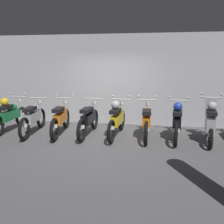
% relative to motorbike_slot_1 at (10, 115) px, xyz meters
% --- Properties ---
extents(ground_plane, '(80.00, 80.00, 0.00)m').
position_rel_motorbike_slot_1_xyz_m(ground_plane, '(2.97, -0.47, -0.53)').
color(ground_plane, '#4C4C4F').
extents(back_wall, '(16.00, 0.30, 3.05)m').
position_rel_motorbike_slot_1_xyz_m(back_wall, '(2.97, 1.52, 1.00)').
color(back_wall, '#ADADB2').
rests_on(back_wall, ground).
extents(motorbike_slot_1, '(0.59, 1.95, 1.15)m').
position_rel_motorbike_slot_1_xyz_m(motorbike_slot_1, '(0.00, 0.00, 0.00)').
color(motorbike_slot_1, black).
rests_on(motorbike_slot_1, ground).
extents(motorbike_slot_2, '(0.56, 1.95, 1.03)m').
position_rel_motorbike_slot_1_xyz_m(motorbike_slot_2, '(0.85, -0.12, -0.04)').
color(motorbike_slot_2, black).
rests_on(motorbike_slot_2, ground).
extents(motorbike_slot_3, '(0.59, 1.95, 1.15)m').
position_rel_motorbike_slot_1_xyz_m(motorbike_slot_3, '(1.70, -0.06, -0.04)').
color(motorbike_slot_3, black).
rests_on(motorbike_slot_3, ground).
extents(motorbike_slot_4, '(0.56, 1.95, 1.03)m').
position_rel_motorbike_slot_1_xyz_m(motorbike_slot_4, '(2.55, -0.01, -0.04)').
color(motorbike_slot_4, black).
rests_on(motorbike_slot_4, ground).
extents(motorbike_slot_5, '(0.59, 1.95, 1.15)m').
position_rel_motorbike_slot_1_xyz_m(motorbike_slot_5, '(3.40, -0.01, 0.00)').
color(motorbike_slot_5, black).
rests_on(motorbike_slot_5, ground).
extents(motorbike_slot_6, '(0.59, 1.95, 1.15)m').
position_rel_motorbike_slot_1_xyz_m(motorbike_slot_6, '(4.24, 0.01, -0.04)').
color(motorbike_slot_6, black).
rests_on(motorbike_slot_6, ground).
extents(motorbike_slot_7, '(0.59, 1.94, 1.15)m').
position_rel_motorbike_slot_1_xyz_m(motorbike_slot_7, '(5.10, 0.01, 0.00)').
color(motorbike_slot_7, black).
rests_on(motorbike_slot_7, ground).
extents(motorbike_slot_8, '(0.58, 1.67, 1.29)m').
position_rel_motorbike_slot_1_xyz_m(motorbike_slot_8, '(5.95, -0.10, 0.04)').
color(motorbike_slot_8, black).
rests_on(motorbike_slot_8, ground).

